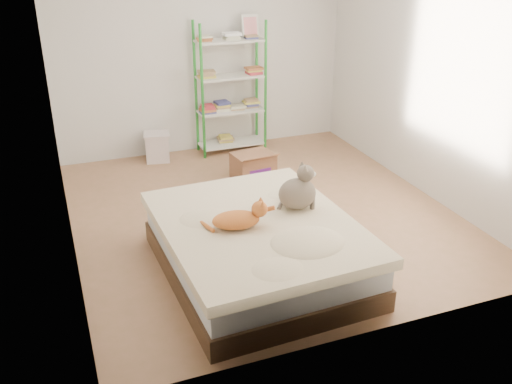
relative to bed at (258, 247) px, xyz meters
name	(u,v)px	position (x,y,z in m)	size (l,w,h in m)	color
room	(262,91)	(0.45, 1.05, 1.05)	(3.81, 4.21, 2.61)	#A67557
bed	(258,247)	(0.00, 0.00, 0.00)	(1.62, 1.99, 0.49)	#4D3324
orange_cat	(236,218)	(-0.20, -0.04, 0.34)	(0.46, 0.25, 0.19)	orange
grey_cat	(297,187)	(0.41, 0.12, 0.45)	(0.30, 0.35, 0.40)	gray
shelf_unit	(231,87)	(0.75, 2.93, 0.62)	(0.88, 0.36, 1.74)	green
cardboard_box	(253,166)	(0.68, 1.91, -0.08)	(0.49, 0.48, 0.37)	#8E5C42
white_bin	(157,147)	(-0.26, 2.90, -0.06)	(0.37, 0.34, 0.37)	beige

